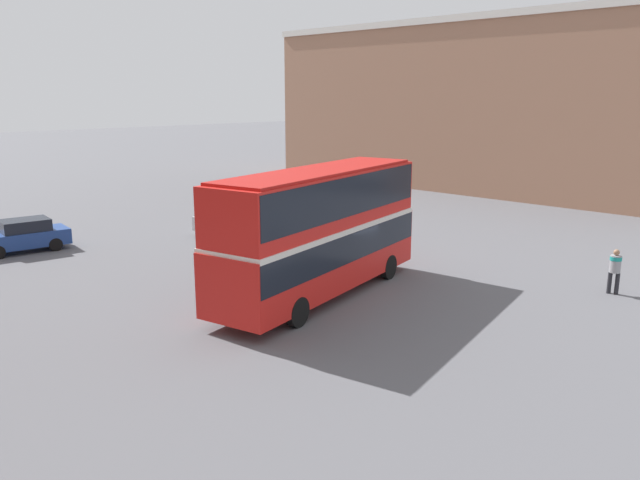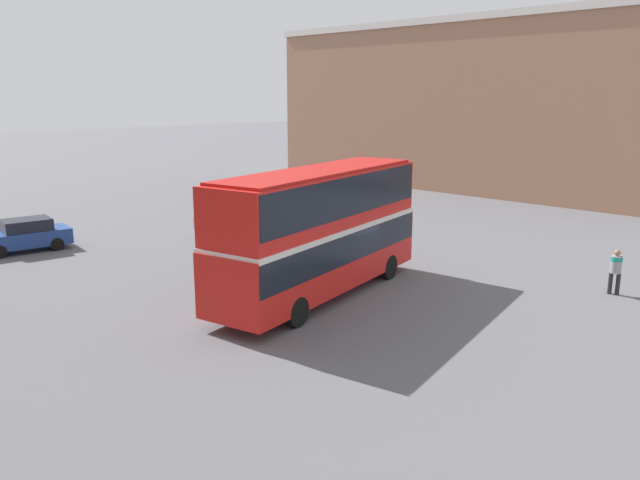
% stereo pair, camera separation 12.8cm
% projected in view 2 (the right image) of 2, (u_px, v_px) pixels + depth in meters
% --- Properties ---
extents(ground_plane, '(240.00, 240.00, 0.00)m').
position_uv_depth(ground_plane, '(340.00, 289.00, 24.43)').
color(ground_plane, '#5B5B60').
extents(building_row_right, '(8.64, 36.00, 13.13)m').
position_uv_depth(building_row_right, '(478.00, 106.00, 49.78)').
color(building_row_right, '#9E7056').
rests_on(building_row_right, ground_plane).
extents(double_decker_bus, '(10.84, 4.53, 4.79)m').
position_uv_depth(double_decker_bus, '(320.00, 225.00, 23.06)').
color(double_decker_bus, red).
rests_on(double_decker_bus, ground_plane).
extents(pedestrian_foreground, '(0.53, 0.53, 1.75)m').
position_uv_depth(pedestrian_foreground, '(616.00, 267.00, 23.56)').
color(pedestrian_foreground, '#232328').
rests_on(pedestrian_foreground, ground_plane).
extents(parked_car_kerb_near, '(4.63, 2.07, 1.57)m').
position_uv_depth(parked_car_kerb_near, '(236.00, 217.00, 34.69)').
color(parked_car_kerb_near, silver).
rests_on(parked_car_kerb_near, ground_plane).
extents(parked_car_kerb_far, '(4.28, 2.73, 1.57)m').
position_uv_depth(parked_car_kerb_far, '(255.00, 194.00, 42.74)').
color(parked_car_kerb_far, maroon).
rests_on(parked_car_kerb_far, ground_plane).
extents(parked_car_side_street, '(4.35, 2.36, 1.57)m').
position_uv_depth(parked_car_side_street, '(25.00, 235.00, 30.22)').
color(parked_car_side_street, navy).
rests_on(parked_car_side_street, ground_plane).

